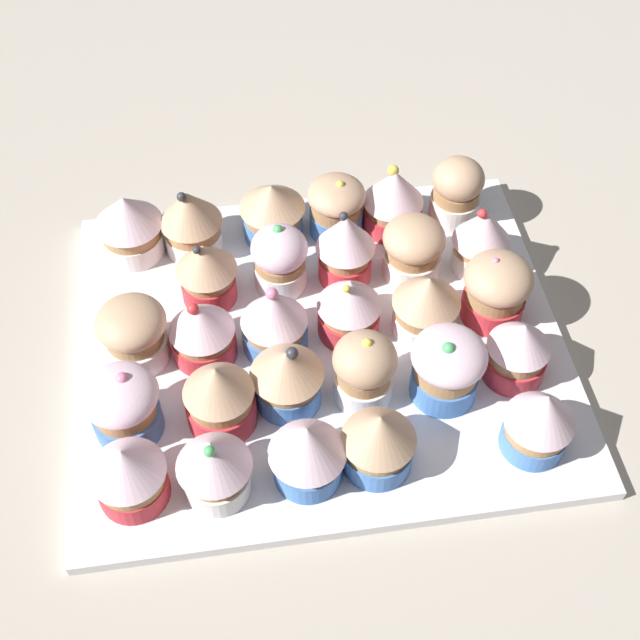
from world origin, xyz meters
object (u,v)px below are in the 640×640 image
Objects in this scene: cupcake_15 at (425,300)px; cupcake_18 at (280,258)px; cupcake_19 at (345,246)px; cupcake_27 at (457,190)px; cupcake_22 at (129,224)px; cupcake_23 at (191,220)px; cupcake_0 at (128,473)px; cupcake_13 at (275,323)px; cupcake_2 at (307,451)px; cupcake_26 at (393,199)px; cupcake_1 at (214,465)px; cupcake_3 at (379,440)px; cupcake_14 at (349,306)px; cupcake_16 at (496,289)px; cupcake_21 at (482,238)px; baking_tray at (320,344)px; cupcake_8 at (364,369)px; cupcake_10 at (518,350)px; cupcake_25 at (336,206)px; cupcake_17 at (206,270)px; cupcake_24 at (272,210)px; cupcake_20 at (413,248)px; cupcake_4 at (540,420)px; cupcake_12 at (202,332)px; cupcake_11 at (133,332)px; cupcake_7 at (287,376)px; cupcake_9 at (447,366)px; cupcake_6 at (219,395)px; cupcake_5 at (123,405)px.

cupcake_15 is 14.58cm from cupcake_18.
cupcake_27 is at bearing 27.58° from cupcake_19.
cupcake_22 is 0.94× the size of cupcake_23.
cupcake_13 is (13.16, 13.09, 0.34)cm from cupcake_0.
cupcake_26 reaches higher than cupcake_2.
cupcake_1 is 0.96× the size of cupcake_23.
cupcake_2 is 0.98× the size of cupcake_22.
cupcake_3 is 0.95× the size of cupcake_22.
cupcake_14 is 1.00× the size of cupcake_22.
cupcake_2 is 22.47cm from cupcake_19.
cupcake_23 is (-20.93, 13.26, 0.27)cm from cupcake_15.
cupcake_16 reaches higher than cupcake_15.
cupcake_21 is 28.81cm from cupcake_23.
cupcake_26 is at bearing 55.53° from baking_tray.
cupcake_0 is 6.86cm from cupcake_1.
cupcake_2 is at bearing -124.57° from cupcake_27.
cupcake_8 is at bearing 28.86° from cupcake_1.
cupcake_19 is 1.15× the size of cupcake_22.
cupcake_10 is 24.14cm from cupcake_25.
cupcake_10 is 0.93× the size of cupcake_17.
cupcake_10 is 1.02× the size of cupcake_24.
cupcake_17 reaches higher than cupcake_3.
cupcake_13 reaches higher than cupcake_20.
cupcake_3 is 15.69cm from cupcake_10.
cupcake_24 is (-19.11, 28.13, -0.29)cm from cupcake_4.
cupcake_4 and cupcake_17 have the same top height.
cupcake_12 is 7.12cm from cupcake_17.
cupcake_15 is 0.90× the size of cupcake_21.
cupcake_11 is 0.90× the size of cupcake_16.
cupcake_26 is at bearing 45.58° from cupcake_0.
cupcake_19 is at bearing 61.91° from cupcake_7.
cupcake_9 is 29.79cm from cupcake_23.
cupcake_0 is 0.93× the size of cupcake_2.
baking_tray is at bearing -165.16° from cupcake_14.
cupcake_9 is at bearing -25.87° from cupcake_13.
cupcake_9 reaches higher than cupcake_4.
cupcake_23 is at bearing -3.61° from cupcake_22.
cupcake_6 is at bearing -146.90° from cupcake_14.
cupcake_6 is at bearing 82.75° from cupcake_1.
cupcake_23 is (-13.90, 27.18, 0.37)cm from cupcake_3.
cupcake_12 is (-20.80, 7.16, -0.42)cm from cupcake_9.
cupcake_15 is at bearing -32.37° from cupcake_23.
cupcake_20 is at bearing 27.07° from cupcake_5.
cupcake_15 is (7.07, -0.30, 0.05)cm from cupcake_14.
cupcake_22 is 1.07× the size of cupcake_25.
cupcake_15 is (-6.90, 6.67, 0.18)cm from cupcake_10.
cupcake_27 is (13.46, 27.75, 0.19)cm from cupcake_3.
cupcake_22 is at bearing 125.99° from cupcake_3.
cupcake_1 is at bearing -151.51° from cupcake_16.
cupcake_24 is 6.52cm from cupcake_25.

